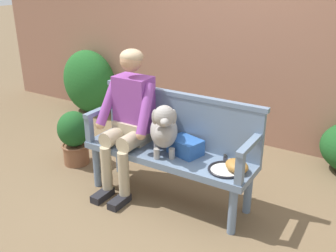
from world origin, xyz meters
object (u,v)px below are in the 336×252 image
object	(u,v)px
garden_bench	(168,159)
sports_bag	(185,146)
potted_plant	(74,136)
baseball_glove	(237,166)
dog_on_bench	(164,129)
person_seated	(129,116)
tennis_racket	(225,168)

from	to	relation	value
garden_bench	sports_bag	distance (m)	0.21
potted_plant	sports_bag	bearing A→B (deg)	-0.79
baseball_glove	sports_bag	xyz separation A→B (m)	(-0.51, 0.06, 0.03)
garden_bench	sports_bag	world-z (taller)	sports_bag
dog_on_bench	person_seated	bearing A→B (deg)	171.06
person_seated	tennis_racket	bearing A→B (deg)	-0.85
tennis_racket	garden_bench	bearing A→B (deg)	177.61
person_seated	tennis_racket	world-z (taller)	person_seated
person_seated	sports_bag	distance (m)	0.60
sports_bag	potted_plant	size ratio (longest dim) A/B	0.46
person_seated	potted_plant	size ratio (longest dim) A/B	2.24
person_seated	baseball_glove	bearing A→B (deg)	0.21
sports_bag	potted_plant	xyz separation A→B (m)	(-1.38, 0.02, -0.22)
dog_on_bench	potted_plant	size ratio (longest dim) A/B	0.83
tennis_racket	sports_bag	size ratio (longest dim) A/B	2.06
tennis_racket	sports_bag	bearing A→B (deg)	169.89
person_seated	dog_on_bench	xyz separation A→B (m)	(0.42, -0.07, -0.02)
tennis_racket	baseball_glove	size ratio (longest dim) A/B	2.62
baseball_glove	sports_bag	size ratio (longest dim) A/B	0.79
garden_bench	person_seated	bearing A→B (deg)	-178.74
person_seated	dog_on_bench	size ratio (longest dim) A/B	2.69
person_seated	potted_plant	bearing A→B (deg)	174.49
sports_bag	person_seated	bearing A→B (deg)	-173.94
garden_bench	tennis_racket	distance (m)	0.57
baseball_glove	sports_bag	world-z (taller)	sports_bag
person_seated	tennis_racket	distance (m)	1.01
tennis_racket	sports_bag	world-z (taller)	sports_bag
person_seated	sports_bag	size ratio (longest dim) A/B	4.82
garden_bench	dog_on_bench	xyz separation A→B (m)	(0.01, -0.08, 0.32)
tennis_racket	potted_plant	distance (m)	1.81
baseball_glove	potted_plant	size ratio (longest dim) A/B	0.36
dog_on_bench	sports_bag	bearing A→B (deg)	41.18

